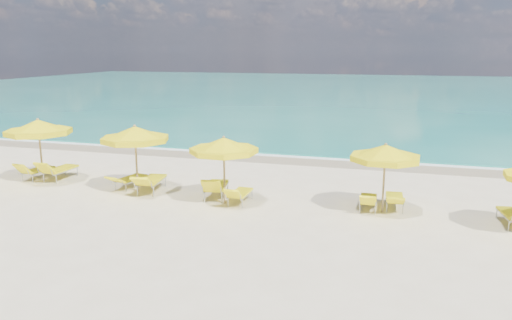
# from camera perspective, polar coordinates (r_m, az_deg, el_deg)

# --- Properties ---
(ground_plane) EXTENTS (120.00, 120.00, 0.00)m
(ground_plane) POSITION_cam_1_polar(r_m,az_deg,el_deg) (16.94, -1.42, -5.03)
(ground_plane) COLOR beige
(ocean) EXTENTS (120.00, 80.00, 0.30)m
(ocean) POSITION_cam_1_polar(r_m,az_deg,el_deg) (63.78, 11.84, 7.69)
(ocean) COLOR #157667
(ocean) RESTS_ON ground
(wet_sand_band) EXTENTS (120.00, 2.60, 0.01)m
(wet_sand_band) POSITION_cam_1_polar(r_m,az_deg,el_deg) (23.86, 3.95, 0.15)
(wet_sand_band) COLOR tan
(wet_sand_band) RESTS_ON ground
(foam_line) EXTENTS (120.00, 1.20, 0.03)m
(foam_line) POSITION_cam_1_polar(r_m,az_deg,el_deg) (24.63, 4.35, 0.53)
(foam_line) COLOR white
(foam_line) RESTS_ON ground
(whitecap_near) EXTENTS (14.00, 0.36, 0.05)m
(whitecap_near) POSITION_cam_1_polar(r_m,az_deg,el_deg) (34.55, -2.39, 4.03)
(whitecap_near) COLOR white
(whitecap_near) RESTS_ON ground
(whitecap_far) EXTENTS (18.00, 0.30, 0.05)m
(whitecap_far) POSITION_cam_1_polar(r_m,az_deg,el_deg) (39.83, 20.57, 4.38)
(whitecap_far) COLOR white
(whitecap_far) RESTS_ON ground
(umbrella_2) EXTENTS (2.51, 2.51, 2.54)m
(umbrella_2) POSITION_cam_1_polar(r_m,az_deg,el_deg) (20.97, -23.62, 3.41)
(umbrella_2) COLOR #9D804E
(umbrella_2) RESTS_ON ground
(umbrella_3) EXTENTS (2.57, 2.57, 2.48)m
(umbrella_3) POSITION_cam_1_polar(r_m,az_deg,el_deg) (18.42, -13.67, 2.83)
(umbrella_3) COLOR #9D804E
(umbrella_3) RESTS_ON ground
(umbrella_4) EXTENTS (2.92, 2.92, 2.33)m
(umbrella_4) POSITION_cam_1_polar(r_m,az_deg,el_deg) (16.53, -3.70, 1.61)
(umbrella_4) COLOR #9D804E
(umbrella_4) RESTS_ON ground
(umbrella_5) EXTENTS (2.86, 2.86, 2.27)m
(umbrella_5) POSITION_cam_1_polar(r_m,az_deg,el_deg) (16.09, 14.57, 0.74)
(umbrella_5) COLOR #9D804E
(umbrella_5) RESTS_ON ground
(lounger_2_left) EXTENTS (0.70, 1.73, 0.83)m
(lounger_2_left) POSITION_cam_1_polar(r_m,az_deg,el_deg) (21.94, -23.69, -1.43)
(lounger_2_left) COLOR #A5A8AD
(lounger_2_left) RESTS_ON ground
(lounger_2_right) EXTENTS (0.71, 1.93, 0.94)m
(lounger_2_right) POSITION_cam_1_polar(r_m,az_deg,el_deg) (21.48, -21.49, -1.44)
(lounger_2_right) COLOR #A5A8AD
(lounger_2_right) RESTS_ON ground
(lounger_3_left) EXTENTS (0.90, 1.83, 0.67)m
(lounger_3_left) POSITION_cam_1_polar(r_m,az_deg,el_deg) (19.40, -14.19, -2.49)
(lounger_3_left) COLOR #A5A8AD
(lounger_3_left) RESTS_ON ground
(lounger_3_right) EXTENTS (0.94, 2.11, 0.86)m
(lounger_3_right) POSITION_cam_1_polar(r_m,az_deg,el_deg) (18.71, -11.87, -2.80)
(lounger_3_right) COLOR #A5A8AD
(lounger_3_right) RESTS_ON ground
(lounger_4_left) EXTENTS (1.01, 2.03, 0.96)m
(lounger_4_left) POSITION_cam_1_polar(r_m,az_deg,el_deg) (17.60, -4.57, -3.54)
(lounger_4_left) COLOR #A5A8AD
(lounger_4_left) RESTS_ON ground
(lounger_4_right) EXTENTS (0.58, 1.65, 0.75)m
(lounger_4_right) POSITION_cam_1_polar(r_m,az_deg,el_deg) (16.96, -1.85, -4.28)
(lounger_4_right) COLOR #A5A8AD
(lounger_4_right) RESTS_ON ground
(lounger_5_left) EXTENTS (0.59, 1.59, 0.73)m
(lounger_5_left) POSITION_cam_1_polar(r_m,az_deg,el_deg) (16.72, 12.70, -4.88)
(lounger_5_left) COLOR #A5A8AD
(lounger_5_left) RESTS_ON ground
(lounger_5_right) EXTENTS (0.64, 1.73, 0.69)m
(lounger_5_right) POSITION_cam_1_polar(r_m,az_deg,el_deg) (17.00, 15.53, -4.71)
(lounger_5_right) COLOR #A5A8AD
(lounger_5_right) RESTS_ON ground
(lounger_6_left) EXTENTS (0.76, 1.66, 0.78)m
(lounger_6_left) POSITION_cam_1_polar(r_m,az_deg,el_deg) (16.70, 27.21, -5.99)
(lounger_6_left) COLOR #A5A8AD
(lounger_6_left) RESTS_ON ground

